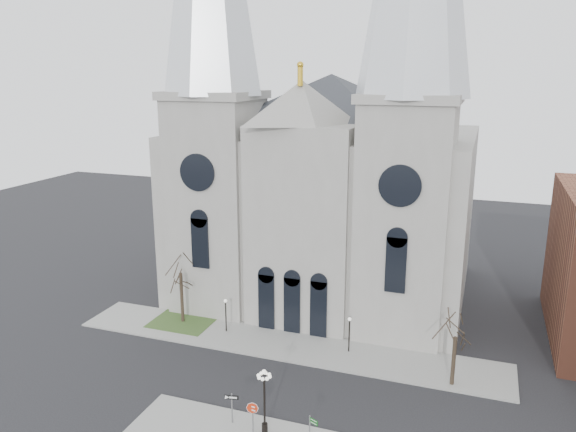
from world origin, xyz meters
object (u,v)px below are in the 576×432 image
(globe_lamp, at_px, (264,394))
(street_name_sign, at_px, (311,429))
(one_way_sign, at_px, (232,403))
(stop_sign, at_px, (253,411))

(globe_lamp, xyz_separation_m, street_name_sign, (3.40, -0.37, -1.67))
(one_way_sign, bearing_deg, street_name_sign, -18.95)
(globe_lamp, relative_size, street_name_sign, 2.08)
(globe_lamp, relative_size, one_way_sign, 2.10)
(globe_lamp, bearing_deg, street_name_sign, -6.26)
(stop_sign, relative_size, one_way_sign, 1.03)
(stop_sign, xyz_separation_m, street_name_sign, (4.18, -0.14, -0.33))
(stop_sign, distance_m, globe_lamp, 1.57)
(stop_sign, bearing_deg, one_way_sign, 172.51)
(stop_sign, xyz_separation_m, one_way_sign, (-1.83, 0.58, -0.15))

